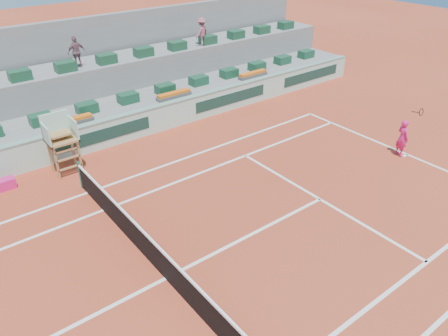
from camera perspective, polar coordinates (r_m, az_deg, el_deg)
The scene contains 15 objects.
ground at distance 12.68m, azimuth -7.62°, elevation -14.12°, with size 90.00×90.00×0.00m, color #9E351E.
seating_tier_lower at distance 20.94m, azimuth -23.09°, elevation 4.62°, with size 36.00×4.00×1.20m, color gray.
seating_tier_upper at distance 22.14m, azimuth -24.69°, elevation 7.60°, with size 36.00×2.40×2.60m, color gray.
stadium_back_wall at distance 23.35m, azimuth -26.24°, elevation 10.72°, with size 36.00×0.40×4.40m, color gray.
player_bag at distance 18.00m, azimuth -26.97°, elevation -1.98°, with size 0.89×0.40×0.40m, color #DF1D73.
spectator_mid at distance 21.85m, azimuth -18.71°, elevation 14.16°, with size 0.85×0.35×1.44m, color #7D535E.
spectator_right at distance 24.64m, azimuth -2.94°, elevation 17.36°, with size 0.95×0.55×1.47m, color #9F4F5D.
court_lines at distance 12.68m, azimuth -7.62°, elevation -14.10°, with size 23.89×11.09×0.01m.
tennis_net at distance 12.32m, azimuth -7.79°, elevation -12.36°, with size 0.10×11.97×1.10m.
advertising_hoarding at distance 18.97m, azimuth -21.08°, elevation 2.55°, with size 36.00×0.34×1.26m.
umpire_chair at distance 17.71m, azimuth -20.62°, elevation 3.97°, with size 1.10×0.90×2.40m.
seat_row_lower at distance 19.81m, azimuth -22.79°, elevation 5.90°, with size 32.90×0.60×0.44m.
seat_row_upper at distance 21.10m, azimuth -25.12°, elevation 10.93°, with size 32.90×0.60×0.44m.
flower_planters at distance 18.85m, azimuth -26.27°, elevation 3.59°, with size 26.80×0.36×0.28m.
tennis_player at distance 19.54m, azimuth 22.29°, elevation 3.69°, with size 0.55×0.90×2.28m.
Camera 1 is at (-4.21, -8.09, 8.81)m, focal length 35.00 mm.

